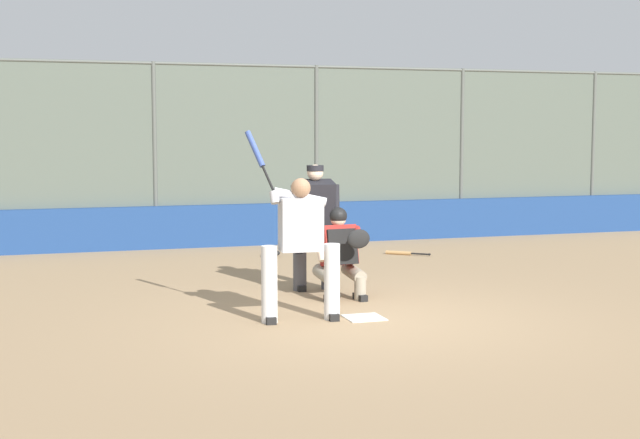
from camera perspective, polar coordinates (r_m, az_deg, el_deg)
name	(u,v)px	position (r m, az deg, el deg)	size (l,w,h in m)	color
ground_plane	(364,318)	(10.29, 2.84, -6.32)	(160.00, 160.00, 0.00)	#9E7F5B
home_plate_marker	(364,318)	(10.29, 2.84, -6.29)	(0.43, 0.43, 0.01)	white
backstop_fence	(238,150)	(16.72, -5.29, 4.43)	(21.55, 0.08, 3.39)	#515651
padding_wall	(239,225)	(16.71, -5.17, -0.36)	(21.04, 0.18, 0.78)	navy
bleachers_beyond	(169,216)	(18.75, -9.62, 0.22)	(15.03, 1.95, 1.16)	slate
batter_at_plate	(300,244)	(9.98, -1.29, -1.56)	(1.00, 0.63, 2.15)	silver
catcher_behind_plate	(341,252)	(11.32, 1.34, -2.09)	(0.63, 0.74, 1.17)	gray
umpire_home	(315,223)	(11.92, -0.33, -0.23)	(0.69, 0.42, 1.70)	#4C4C51
spare_bat_near_backstop	(402,253)	(15.52, 5.27, -2.15)	(0.65, 0.54, 0.07)	black
fielding_glove_on_dirt	(271,253)	(15.25, -3.16, -2.18)	(0.31, 0.24, 0.11)	black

